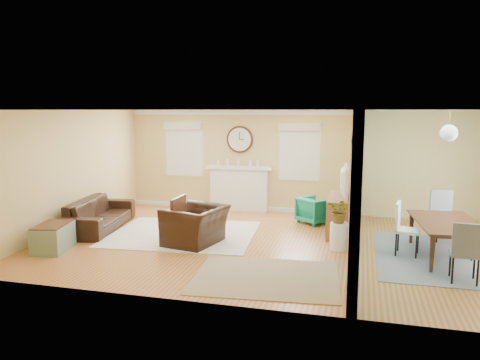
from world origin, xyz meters
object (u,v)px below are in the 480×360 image
Objects in this scene: green_chair at (315,210)px; dining_table at (448,240)px; sofa at (99,214)px; credenza at (340,215)px; eames_chair at (196,226)px.

dining_table is (2.54, -2.03, 0.03)m from green_chair.
sofa is 7.10m from dining_table.
green_chair is 0.99m from credenza.
dining_table is at bearing 105.95° from eames_chair.
eames_chair is at bearing -112.82° from sofa.
sofa is 1.99× the size of eames_chair.
green_chair is (2.08, 2.32, -0.07)m from eames_chair.
eames_chair is 0.61× the size of dining_table.
dining_table is (1.93, -1.26, -0.07)m from credenza.
credenza is at bearing 132.39° from eames_chair.
dining_table is (7.09, -0.31, 0.00)m from sofa.
eames_chair is at bearing -149.91° from credenza.
credenza is 0.80× the size of dining_table.
credenza is at bearing 168.10° from green_chair.
sofa and dining_table have the same top height.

